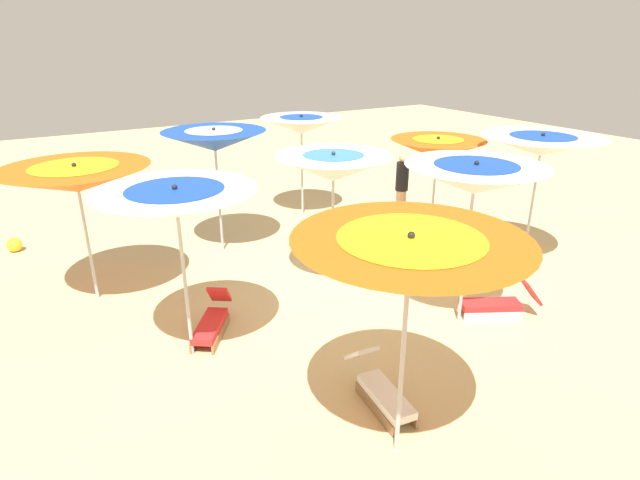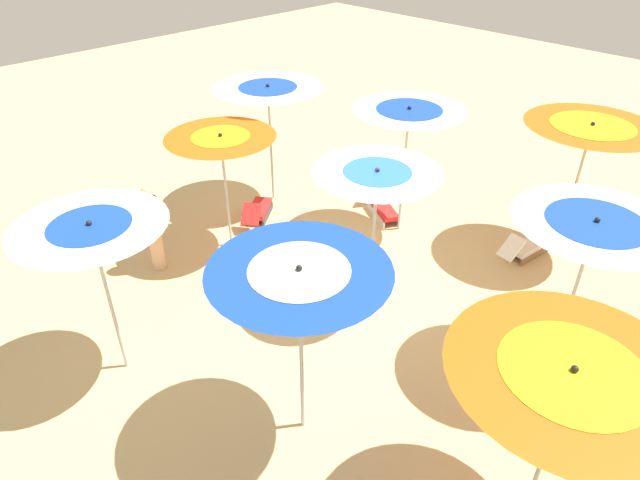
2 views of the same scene
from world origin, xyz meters
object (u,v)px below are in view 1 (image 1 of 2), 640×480
beach_umbrella_3 (215,140)px  beachgoer_0 (402,186)px  beach_umbrella_5 (475,179)px  lounger_2 (381,390)px  beach_umbrella_1 (176,203)px  beach_umbrella_6 (301,125)px  lounger_0 (477,243)px  beach_umbrella_8 (541,146)px  lounger_1 (211,322)px  beach_umbrella_4 (333,168)px  beach_umbrella_0 (76,179)px  beach_ball (14,245)px  beach_umbrella_2 (410,254)px  beach_umbrella_7 (437,149)px  lounger_3 (497,304)px

beach_umbrella_3 → beachgoer_0: 4.58m
beach_umbrella_5 → lounger_2: 3.21m
beach_umbrella_1 → beach_umbrella_6: bearing=136.1°
lounger_0 → beach_umbrella_8: bearing=-6.6°
beach_umbrella_8 → lounger_1: bearing=-96.0°
beach_umbrella_1 → lounger_1: size_ratio=2.11×
beach_umbrella_4 → beachgoer_0: bearing=122.3°
beach_umbrella_5 → beach_umbrella_6: (-5.72, 0.40, -0.09)m
beachgoer_0 → beach_umbrella_1: bearing=-140.7°
beach_umbrella_1 → beach_umbrella_5: (1.28, 3.87, 0.06)m
beach_umbrella_3 → lounger_1: bearing=-23.8°
beach_umbrella_0 → beach_ball: bearing=-159.8°
beach_ball → lounger_1: bearing=25.0°
beach_umbrella_2 → beach_umbrella_3: beach_umbrella_3 is taller
beach_umbrella_3 → lounger_0: size_ratio=2.19×
beach_umbrella_7 → lounger_1: size_ratio=1.95×
beach_umbrella_3 → lounger_2: 5.92m
beach_umbrella_1 → beach_umbrella_7: (-1.46, 5.76, -0.20)m
beach_umbrella_1 → beachgoer_0: 6.82m
beach_umbrella_1 → beach_umbrella_2: bearing=24.3°
beach_umbrella_7 → lounger_2: beach_umbrella_7 is taller
beach_umbrella_0 → beach_umbrella_3: (-0.89, 2.60, 0.19)m
beach_umbrella_6 → beach_ball: beach_umbrella_6 is taller
lounger_1 → beach_umbrella_4: bearing=136.2°
beach_umbrella_4 → beach_umbrella_7: beach_umbrella_4 is taller
beach_umbrella_6 → lounger_2: (6.66, -2.65, -2.00)m
beach_umbrella_3 → beach_umbrella_4: size_ratio=1.05×
beach_umbrella_3 → beach_umbrella_4: bearing=23.3°
beach_umbrella_5 → lounger_3: bearing=72.6°
beach_umbrella_3 → lounger_1: 3.88m
beach_umbrella_4 → beach_umbrella_5: beach_umbrella_5 is taller
lounger_0 → beach_umbrella_7: bearing=165.2°
beach_umbrella_3 → beach_umbrella_6: bearing=113.8°
beach_umbrella_0 → beach_umbrella_3: beach_umbrella_3 is taller
beach_umbrella_0 → beach_umbrella_2: size_ratio=0.93×
lounger_0 → lounger_3: bearing=-76.5°
beach_umbrella_3 → beach_umbrella_5: size_ratio=0.99×
lounger_0 → lounger_1: (0.15, -5.73, -0.01)m
lounger_2 → beach_ball: size_ratio=4.40×
beach_umbrella_7 → lounger_1: (1.12, -5.35, -1.83)m
beach_umbrella_4 → beach_umbrella_1: bearing=-74.4°
beach_umbrella_0 → lounger_1: bearing=31.2°
lounger_1 → beach_ball: size_ratio=3.93×
beach_umbrella_5 → beach_umbrella_8: beach_umbrella_5 is taller
beach_umbrella_7 → beach_umbrella_5: bearing=-34.6°
lounger_0 → beachgoer_0: beachgoer_0 is taller
beach_umbrella_1 → lounger_2: beach_umbrella_1 is taller
beach_umbrella_5 → lounger_1: bearing=-115.1°
beach_umbrella_0 → lounger_3: 6.89m
beach_umbrella_8 → beach_ball: bearing=-124.0°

